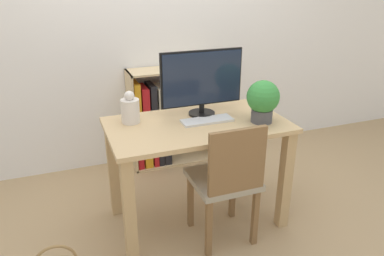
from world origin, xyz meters
The scene contains 9 objects.
ground_plane centered at (0.00, 0.00, 0.00)m, with size 10.00×10.00×0.00m, color tan.
wall_back centered at (0.00, 1.12, 1.30)m, with size 8.00×0.05×2.60m.
desk centered at (0.00, 0.00, 0.59)m, with size 1.18×0.67×0.75m.
monitor centered at (0.09, 0.14, 0.99)m, with size 0.58×0.18×0.45m.
keyboard centered at (0.07, 0.00, 0.76)m, with size 0.34×0.12×0.02m.
vase centered at (-0.41, 0.16, 0.84)m, with size 0.12×0.12×0.21m.
potted_plant centered at (0.40, -0.13, 0.90)m, with size 0.21×0.21×0.28m.
chair centered at (0.09, -0.29, 0.47)m, with size 0.40×0.40×0.85m.
bookshelf centered at (0.01, 0.94, 0.43)m, with size 0.79×0.28×0.89m.
Camera 1 is at (-0.84, -2.12, 1.66)m, focal length 35.00 mm.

